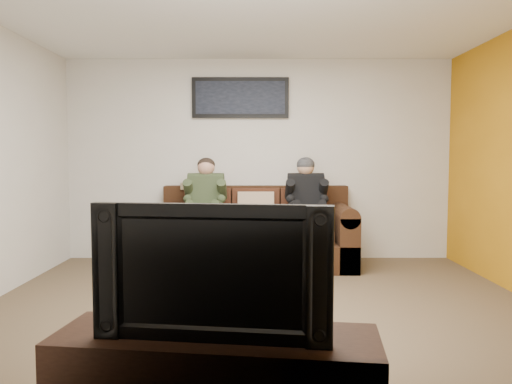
{
  "coord_description": "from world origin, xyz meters",
  "views": [
    {
      "loc": [
        -0.06,
        -4.29,
        1.33
      ],
      "look_at": [
        -0.04,
        1.2,
        0.95
      ],
      "focal_mm": 35.0,
      "sensor_mm": 36.0,
      "label": 1
    }
  ],
  "objects_px": {
    "person_right": "(307,205)",
    "cat": "(251,221)",
    "sofa": "(256,236)",
    "framed_poster": "(240,98)",
    "television": "(216,268)",
    "person_left": "(205,206)",
    "tv_stand": "(216,383)"
  },
  "relations": [
    {
      "from": "framed_poster",
      "to": "television",
      "type": "height_order",
      "value": "framed_poster"
    },
    {
      "from": "sofa",
      "to": "person_left",
      "type": "distance_m",
      "value": 0.75
    },
    {
      "from": "sofa",
      "to": "person_right",
      "type": "height_order",
      "value": "person_right"
    },
    {
      "from": "cat",
      "to": "television",
      "type": "bearing_deg",
      "value": -92.18
    },
    {
      "from": "television",
      "to": "sofa",
      "type": "bearing_deg",
      "value": 94.63
    },
    {
      "from": "person_left",
      "to": "framed_poster",
      "type": "relative_size",
      "value": 1.06
    },
    {
      "from": "person_left",
      "to": "television",
      "type": "height_order",
      "value": "person_left"
    },
    {
      "from": "person_right",
      "to": "tv_stand",
      "type": "relative_size",
      "value": 0.86
    },
    {
      "from": "framed_poster",
      "to": "cat",
      "type": "bearing_deg",
      "value": -77.11
    },
    {
      "from": "sofa",
      "to": "cat",
      "type": "distance_m",
      "value": 0.31
    },
    {
      "from": "tv_stand",
      "to": "cat",
      "type": "bearing_deg",
      "value": 95.46
    },
    {
      "from": "cat",
      "to": "framed_poster",
      "type": "distance_m",
      "value": 1.65
    },
    {
      "from": "cat",
      "to": "tv_stand",
      "type": "distance_m",
      "value": 3.59
    },
    {
      "from": "sofa",
      "to": "tv_stand",
      "type": "height_order",
      "value": "sofa"
    },
    {
      "from": "television",
      "to": "cat",
      "type": "bearing_deg",
      "value": 95.46
    },
    {
      "from": "sofa",
      "to": "tv_stand",
      "type": "xyz_separation_m",
      "value": [
        -0.2,
        -3.78,
        -0.12
      ]
    },
    {
      "from": "television",
      "to": "framed_poster",
      "type": "bearing_deg",
      "value": 97.65
    },
    {
      "from": "tv_stand",
      "to": "television",
      "type": "distance_m",
      "value": 0.56
    },
    {
      "from": "person_right",
      "to": "television",
      "type": "height_order",
      "value": "person_right"
    },
    {
      "from": "tv_stand",
      "to": "television",
      "type": "relative_size",
      "value": 1.41
    },
    {
      "from": "person_right",
      "to": "television",
      "type": "bearing_deg",
      "value": -102.7
    },
    {
      "from": "person_right",
      "to": "cat",
      "type": "distance_m",
      "value": 0.7
    },
    {
      "from": "tv_stand",
      "to": "television",
      "type": "bearing_deg",
      "value": 7.64
    },
    {
      "from": "sofa",
      "to": "framed_poster",
      "type": "distance_m",
      "value": 1.79
    },
    {
      "from": "sofa",
      "to": "person_right",
      "type": "relative_size",
      "value": 1.77
    },
    {
      "from": "cat",
      "to": "tv_stand",
      "type": "height_order",
      "value": "cat"
    },
    {
      "from": "person_right",
      "to": "framed_poster",
      "type": "height_order",
      "value": "framed_poster"
    },
    {
      "from": "person_right",
      "to": "cat",
      "type": "bearing_deg",
      "value": -178.53
    },
    {
      "from": "person_left",
      "to": "cat",
      "type": "relative_size",
      "value": 2.02
    },
    {
      "from": "person_left",
      "to": "cat",
      "type": "distance_m",
      "value": 0.57
    },
    {
      "from": "sofa",
      "to": "framed_poster",
      "type": "bearing_deg",
      "value": 117.65
    },
    {
      "from": "cat",
      "to": "television",
      "type": "relative_size",
      "value": 0.6
    }
  ]
}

